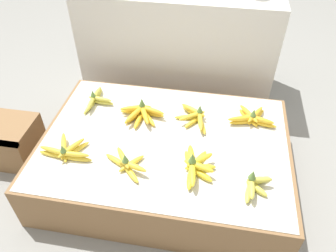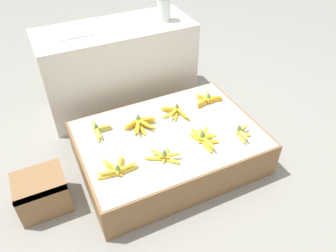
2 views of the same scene
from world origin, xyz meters
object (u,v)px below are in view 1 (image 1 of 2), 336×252
banana_bunch_front_midright (195,166)px  banana_bunch_middle_left (96,99)px  wooden_crate (9,141)px  banana_bunch_front_midleft (127,164)px  banana_bunch_front_left (66,151)px  banana_bunch_middle_midleft (142,113)px  banana_bunch_middle_midright (195,117)px  banana_bunch_front_right (255,185)px  banana_bunch_middle_right (252,118)px

banana_bunch_front_midright → banana_bunch_middle_left: (-0.62, 0.41, -0.01)m
wooden_crate → banana_bunch_front_midleft: size_ratio=1.35×
banana_bunch_middle_left → wooden_crate: bearing=-152.4°
wooden_crate → banana_bunch_middle_left: (0.46, 0.24, 0.18)m
banana_bunch_front_left → banana_bunch_front_midright: bearing=0.9°
banana_bunch_middle_midleft → banana_bunch_middle_midright: 0.29m
banana_bunch_front_left → banana_bunch_front_midleft: banana_bunch_front_midleft is taller
banana_bunch_middle_left → banana_bunch_middle_midright: (0.58, -0.05, -0.00)m
banana_bunch_middle_midleft → banana_bunch_middle_midright: banana_bunch_middle_midleft is taller
banana_bunch_front_midleft → banana_bunch_middle_left: bearing=124.3°
banana_bunch_front_midleft → banana_bunch_middle_midleft: banana_bunch_middle_midleft is taller
wooden_crate → banana_bunch_front_midright: bearing=-8.6°
banana_bunch_front_right → banana_bunch_middle_right: size_ratio=0.65×
banana_bunch_front_left → banana_bunch_middle_right: size_ratio=1.03×
banana_bunch_middle_left → banana_bunch_front_right: bearing=-27.9°
wooden_crate → banana_bunch_middle_midright: banana_bunch_middle_midright is taller
banana_bunch_middle_midleft → wooden_crate: bearing=-167.5°
wooden_crate → banana_bunch_front_left: banana_bunch_front_left is taller
banana_bunch_middle_midright → banana_bunch_front_midleft: bearing=-125.2°
wooden_crate → banana_bunch_front_right: 1.38m
banana_bunch_middle_left → banana_bunch_middle_right: 0.88m
banana_bunch_front_right → banana_bunch_middle_midright: 0.52m
banana_bunch_front_right → banana_bunch_middle_midleft: bearing=146.7°
banana_bunch_front_midright → banana_bunch_middle_midleft: (-0.33, 0.33, -0.00)m
banana_bunch_front_midleft → banana_bunch_front_right: size_ratio=1.34×
banana_bunch_middle_midleft → banana_bunch_middle_right: bearing=6.0°
banana_bunch_front_left → banana_bunch_front_midleft: bearing=-5.1°
wooden_crate → banana_bunch_front_left: size_ratio=1.14×
banana_bunch_middle_midright → banana_bunch_middle_right: (0.30, 0.04, 0.00)m
wooden_crate → banana_bunch_front_midright: 1.11m
wooden_crate → banana_bunch_front_right: bearing=-9.6°
banana_bunch_middle_midright → banana_bunch_middle_midleft: bearing=-175.7°
banana_bunch_front_left → banana_bunch_middle_right: banana_bunch_middle_right is taller
banana_bunch_middle_midleft → banana_bunch_front_left: bearing=-130.6°
banana_bunch_middle_left → banana_bunch_middle_midleft: (0.29, -0.08, 0.00)m
banana_bunch_front_midleft → banana_bunch_front_right: (0.58, -0.03, 0.00)m
wooden_crate → banana_bunch_front_midright: size_ratio=1.22×
wooden_crate → banana_bunch_middle_right: size_ratio=1.17×
banana_bunch_middle_midleft → banana_bunch_middle_left: bearing=165.1°
banana_bunch_front_midleft → banana_bunch_middle_midleft: bearing=92.5°
banana_bunch_middle_left → banana_bunch_middle_midleft: banana_bunch_middle_midleft is taller
banana_bunch_front_midleft → banana_bunch_front_midright: bearing=6.7°
banana_bunch_front_midleft → banana_bunch_middle_midleft: 0.37m
wooden_crate → banana_bunch_front_midleft: (0.77, -0.20, 0.18)m
wooden_crate → banana_bunch_middle_left: bearing=27.6°
banana_bunch_front_midright → banana_bunch_middle_right: (0.26, 0.39, -0.00)m
banana_bunch_front_right → banana_bunch_middle_midleft: banana_bunch_middle_midleft is taller
banana_bunch_front_right → banana_bunch_middle_right: (-0.00, 0.45, -0.00)m
banana_bunch_middle_left → banana_bunch_middle_right: bearing=-0.9°
banana_bunch_front_right → banana_bunch_front_midleft: bearing=177.5°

